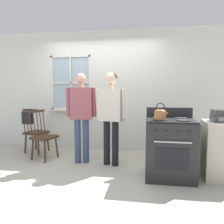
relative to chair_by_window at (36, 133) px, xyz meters
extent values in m
plane|color=#B2AD9E|center=(1.41, -0.86, -0.44)|extent=(16.00, 16.00, 0.00)
cube|color=silver|center=(-0.82, 0.54, 0.91)|extent=(1.95, 0.06, 2.70)
cube|color=silver|center=(2.86, 0.54, 0.91)|extent=(3.49, 0.06, 2.70)
cube|color=silver|center=(0.64, 0.54, 0.01)|extent=(0.96, 0.06, 0.91)
cube|color=silver|center=(0.64, 0.54, 1.99)|extent=(0.96, 0.06, 0.53)
cube|color=silver|center=(0.64, 0.46, 0.45)|extent=(1.02, 0.10, 0.03)
cube|color=#9EB7C6|center=(0.64, 0.55, 1.10)|extent=(0.90, 0.01, 1.19)
cube|color=silver|center=(0.64, 0.52, 1.10)|extent=(0.04, 0.02, 1.25)
cube|color=silver|center=(0.64, 0.52, 1.10)|extent=(0.96, 0.02, 0.04)
cube|color=silver|center=(0.17, 0.52, 1.10)|extent=(0.04, 0.03, 1.25)
cube|color=silver|center=(1.10, 0.52, 1.10)|extent=(0.04, 0.03, 1.25)
cube|color=silver|center=(0.64, 0.52, 1.70)|extent=(0.96, 0.03, 0.04)
cube|color=silver|center=(0.64, 0.52, 0.49)|extent=(0.96, 0.03, 0.04)
cube|color=#3D2819|center=(0.00, 0.02, 0.00)|extent=(0.49, 0.48, 0.04)
cylinder|color=#3D2819|center=(0.20, 0.14, -0.23)|extent=(0.08, 0.06, 0.42)
cylinder|color=#3D2819|center=(-0.13, 0.21, -0.23)|extent=(0.06, 0.08, 0.42)
cylinder|color=#3D2819|center=(0.14, -0.17, -0.23)|extent=(0.06, 0.08, 0.42)
cylinder|color=#3D2819|center=(-0.19, -0.10, -0.23)|extent=(0.08, 0.06, 0.42)
cylinder|color=#3D2819|center=(0.15, -0.18, 0.24)|extent=(0.03, 0.07, 0.50)
cylinder|color=#3D2819|center=(0.06, -0.16, 0.24)|extent=(0.03, 0.07, 0.50)
cylinder|color=#3D2819|center=(-0.03, -0.14, 0.24)|extent=(0.03, 0.07, 0.50)
cylinder|color=#3D2819|center=(-0.12, -0.13, 0.24)|extent=(0.03, 0.07, 0.50)
cylinder|color=#3D2819|center=(-0.21, -0.11, 0.24)|extent=(0.03, 0.07, 0.50)
cube|color=#3D2819|center=(-0.03, -0.14, 0.51)|extent=(0.38, 0.12, 0.04)
cube|color=#3D2819|center=(0.40, -0.40, 0.00)|extent=(0.50, 0.52, 0.04)
cylinder|color=#3D2819|center=(0.51, -0.60, -0.23)|extent=(0.06, 0.08, 0.42)
cylinder|color=#3D2819|center=(0.60, -0.28, -0.23)|extent=(0.08, 0.06, 0.42)
cylinder|color=#3D2819|center=(0.20, -0.51, -0.23)|extent=(0.08, 0.06, 0.42)
cylinder|color=#3D2819|center=(0.29, -0.19, -0.23)|extent=(0.06, 0.08, 0.42)
cylinder|color=#3D2819|center=(0.19, -0.52, 0.24)|extent=(0.07, 0.04, 0.50)
cylinder|color=#3D2819|center=(0.21, -0.43, 0.24)|extent=(0.07, 0.04, 0.50)
cylinder|color=#3D2819|center=(0.24, -0.35, 0.24)|extent=(0.07, 0.04, 0.50)
cylinder|color=#3D2819|center=(0.26, -0.26, 0.24)|extent=(0.07, 0.04, 0.50)
cylinder|color=#3D2819|center=(0.29, -0.17, 0.24)|extent=(0.07, 0.04, 0.50)
cube|color=#3D2819|center=(0.24, -0.35, 0.51)|extent=(0.15, 0.38, 0.04)
cylinder|color=#384766|center=(1.13, -0.50, -0.02)|extent=(0.12, 0.12, 0.83)
cylinder|color=#384766|center=(1.28, -0.47, -0.02)|extent=(0.12, 0.12, 0.83)
cube|color=#934C56|center=(1.20, -0.49, 0.69)|extent=(0.43, 0.28, 0.59)
cylinder|color=#934C56|center=(0.97, -0.56, 0.71)|extent=(0.10, 0.13, 0.54)
cylinder|color=#934C56|center=(1.44, -0.46, 0.71)|extent=(0.10, 0.13, 0.54)
cylinder|color=tan|center=(1.20, -0.49, 1.01)|extent=(0.10, 0.10, 0.07)
sphere|color=tan|center=(1.20, -0.49, 1.14)|extent=(0.19, 0.19, 0.19)
ellipsoid|color=brown|center=(1.20, -0.47, 1.16)|extent=(0.19, 0.19, 0.15)
cylinder|color=black|center=(1.69, -0.51, -0.03)|extent=(0.12, 0.12, 0.82)
cylinder|color=black|center=(1.85, -0.56, -0.03)|extent=(0.12, 0.12, 0.82)
cube|color=beige|center=(1.77, -0.54, 0.67)|extent=(0.49, 0.33, 0.58)
cylinder|color=beige|center=(1.51, -0.48, 0.69)|extent=(0.11, 0.13, 0.53)
cylinder|color=beige|center=(2.01, -0.63, 0.69)|extent=(0.11, 0.13, 0.53)
cylinder|color=beige|center=(1.77, -0.54, 0.99)|extent=(0.10, 0.10, 0.07)
sphere|color=beige|center=(1.77, -0.54, 1.13)|extent=(0.21, 0.21, 0.21)
ellipsoid|color=#332319|center=(1.77, -0.52, 1.15)|extent=(0.22, 0.22, 0.17)
cube|color=#232326|center=(2.77, -0.94, 0.01)|extent=(0.74, 0.64, 0.90)
cube|color=black|center=(2.77, -0.94, 0.47)|extent=(0.73, 0.61, 0.02)
cylinder|color=#2D2D30|center=(2.60, -1.07, 0.49)|extent=(0.20, 0.20, 0.02)
cylinder|color=#2D2D30|center=(2.94, -1.07, 0.49)|extent=(0.20, 0.20, 0.02)
cylinder|color=#2D2D30|center=(2.60, -0.82, 0.49)|extent=(0.20, 0.20, 0.02)
cylinder|color=#2D2D30|center=(2.94, -0.82, 0.49)|extent=(0.20, 0.20, 0.02)
cube|color=#232326|center=(2.77, -0.65, 0.56)|extent=(0.74, 0.06, 0.16)
cube|color=black|center=(2.77, -1.27, -0.04)|extent=(0.46, 0.01, 0.32)
cylinder|color=silver|center=(2.77, -1.29, 0.21)|extent=(0.52, 0.02, 0.02)
cylinder|color=#232326|center=(2.55, -1.28, 0.35)|extent=(0.04, 0.02, 0.04)
cylinder|color=#232326|center=(2.70, -1.28, 0.35)|extent=(0.04, 0.02, 0.04)
cylinder|color=#232326|center=(2.85, -1.28, 0.35)|extent=(0.04, 0.02, 0.04)
cylinder|color=#232326|center=(2.99, -1.28, 0.35)|extent=(0.04, 0.02, 0.04)
cylinder|color=#A86638|center=(2.60, -1.07, 0.56)|extent=(0.17, 0.17, 0.12)
ellipsoid|color=#A86638|center=(2.60, -1.07, 0.62)|extent=(0.16, 0.16, 0.07)
sphere|color=black|center=(2.60, -1.07, 0.66)|extent=(0.03, 0.03, 0.03)
cylinder|color=#A86638|center=(2.68, -1.07, 0.58)|extent=(0.08, 0.03, 0.07)
torus|color=black|center=(2.60, -1.07, 0.68)|extent=(0.12, 0.01, 0.12)
cylinder|color=#42474C|center=(0.67, 0.45, 0.51)|extent=(0.13, 0.13, 0.07)
cylinder|color=#33261C|center=(0.67, 0.45, 0.53)|extent=(0.12, 0.12, 0.01)
cone|color=#2D7038|center=(0.68, 0.46, 0.63)|extent=(0.06, 0.05, 0.19)
cone|color=#2D7038|center=(0.67, 0.47, 0.58)|extent=(0.04, 0.05, 0.08)
cone|color=#2D7038|center=(0.65, 0.46, 0.62)|extent=(0.08, 0.07, 0.17)
cone|color=#2D7038|center=(0.65, 0.45, 0.62)|extent=(0.05, 0.04, 0.15)
cone|color=#2D7038|center=(0.66, 0.43, 0.58)|extent=(0.04, 0.05, 0.09)
cone|color=#2D7038|center=(0.68, 0.44, 0.64)|extent=(0.08, 0.07, 0.19)
cube|color=black|center=(-0.05, -0.23, 0.35)|extent=(0.23, 0.13, 0.26)
torus|color=black|center=(-0.03, -0.15, 0.52)|extent=(0.15, 0.15, 0.01)
cube|color=beige|center=(3.56, -0.86, -0.01)|extent=(0.55, 0.50, 0.87)
cube|color=beige|center=(3.56, -0.86, 0.44)|extent=(0.55, 0.50, 0.03)
cube|color=#38383A|center=(3.56, -0.88, 0.51)|extent=(0.34, 0.28, 0.10)
cube|color=#38383A|center=(3.56, -0.88, 0.60)|extent=(0.32, 0.27, 0.08)
camera|label=1|loc=(2.42, -4.38, 0.94)|focal=35.00mm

